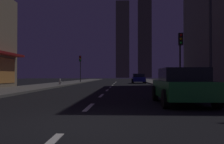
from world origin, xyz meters
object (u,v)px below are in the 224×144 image
object	(u,v)px
car_parked_near	(182,86)
traffic_light_far_left	(80,63)
fire_hydrant_far_left	(60,82)
traffic_light_near_right	(180,48)
street_lamp_right	(196,7)
car_parked_far	(138,78)

from	to	relation	value
car_parked_near	traffic_light_far_left	world-z (taller)	traffic_light_far_left
fire_hydrant_far_left	traffic_light_far_left	world-z (taller)	traffic_light_far_left
traffic_light_near_right	traffic_light_far_left	size ratio (longest dim) A/B	1.00
traffic_light_far_left	street_lamp_right	bearing A→B (deg)	-66.04
traffic_light_far_left	street_lamp_right	distance (m)	26.85
car_parked_far	traffic_light_far_left	xyz separation A→B (m)	(-9.10, 1.49, 2.45)
traffic_light_far_left	car_parked_near	bearing A→B (deg)	-72.37
car_parked_near	street_lamp_right	xyz separation A→B (m)	(1.78, 4.15, 4.33)
street_lamp_right	fire_hydrant_far_left	bearing A→B (deg)	130.00
car_parked_near	car_parked_far	distance (m)	27.14
car_parked_far	car_parked_near	bearing A→B (deg)	-90.00
car_parked_near	traffic_light_far_left	bearing A→B (deg)	107.63
fire_hydrant_far_left	street_lamp_right	size ratio (longest dim) A/B	0.10
traffic_light_near_right	traffic_light_far_left	xyz separation A→B (m)	(-11.00, 20.27, 0.00)
car_parked_far	street_lamp_right	xyz separation A→B (m)	(1.78, -22.99, 4.33)
fire_hydrant_far_left	street_lamp_right	bearing A→B (deg)	-50.00
traffic_light_near_right	fire_hydrant_far_left	bearing A→B (deg)	141.00
street_lamp_right	car_parked_near	bearing A→B (deg)	-113.20
car_parked_near	fire_hydrant_far_left	distance (m)	20.00
traffic_light_near_right	street_lamp_right	xyz separation A→B (m)	(-0.12, -4.21, 1.87)
car_parked_near	car_parked_far	size ratio (longest dim) A/B	1.00
car_parked_near	traffic_light_near_right	distance (m)	8.92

